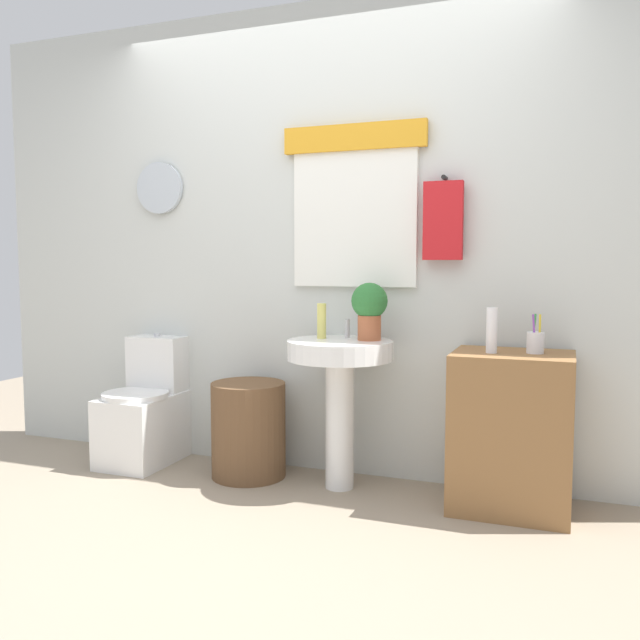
{
  "coord_description": "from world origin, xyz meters",
  "views": [
    {
      "loc": [
        1.28,
        -2.38,
        1.19
      ],
      "look_at": [
        0.08,
        0.8,
        0.89
      ],
      "focal_mm": 37.33,
      "sensor_mm": 36.0,
      "label": 1
    }
  ],
  "objects": [
    {
      "name": "ground_plane",
      "position": [
        0.0,
        0.0,
        0.0
      ],
      "size": [
        8.0,
        8.0,
        0.0
      ],
      "primitive_type": "plane",
      "color": "gray"
    },
    {
      "name": "back_wall",
      "position": [
        0.0,
        1.15,
        1.3
      ],
      "size": [
        4.4,
        0.18,
        2.6
      ],
      "color": "silver",
      "rests_on": "ground_plane"
    },
    {
      "name": "toilet",
      "position": [
        -1.06,
        0.88,
        0.29
      ],
      "size": [
        0.38,
        0.51,
        0.75
      ],
      "color": "white",
      "rests_on": "ground_plane"
    },
    {
      "name": "laundry_hamper",
      "position": [
        -0.36,
        0.85,
        0.26
      ],
      "size": [
        0.41,
        0.41,
        0.52
      ],
      "primitive_type": "cylinder",
      "color": "brown",
      "rests_on": "ground_plane"
    },
    {
      "name": "pedestal_sink",
      "position": [
        0.17,
        0.85,
        0.6
      ],
      "size": [
        0.55,
        0.55,
        0.78
      ],
      "color": "white",
      "rests_on": "ground_plane"
    },
    {
      "name": "faucet",
      "position": [
        0.17,
        0.97,
        0.83
      ],
      "size": [
        0.03,
        0.03,
        0.1
      ],
      "primitive_type": "cylinder",
      "color": "silver",
      "rests_on": "pedestal_sink"
    },
    {
      "name": "wooden_cabinet",
      "position": [
        1.04,
        0.85,
        0.38
      ],
      "size": [
        0.55,
        0.44,
        0.76
      ],
      "primitive_type": "cube",
      "color": "olive",
      "rests_on": "ground_plane"
    },
    {
      "name": "soap_bottle",
      "position": [
        0.05,
        0.9,
        0.87
      ],
      "size": [
        0.05,
        0.05,
        0.19
      ],
      "primitive_type": "cylinder",
      "color": "#DBD166",
      "rests_on": "pedestal_sink"
    },
    {
      "name": "potted_plant",
      "position": [
        0.31,
        0.91,
        0.95
      ],
      "size": [
        0.19,
        0.19,
        0.3
      ],
      "color": "#AD5B38",
      "rests_on": "pedestal_sink"
    },
    {
      "name": "lotion_bottle",
      "position": [
        0.94,
        0.81,
        0.87
      ],
      "size": [
        0.05,
        0.05,
        0.22
      ],
      "primitive_type": "cylinder",
      "color": "white",
      "rests_on": "wooden_cabinet"
    },
    {
      "name": "toothbrush_cup",
      "position": [
        1.13,
        0.87,
        0.81
      ],
      "size": [
        0.08,
        0.08,
        0.19
      ],
      "color": "silver",
      "rests_on": "wooden_cabinet"
    }
  ]
}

